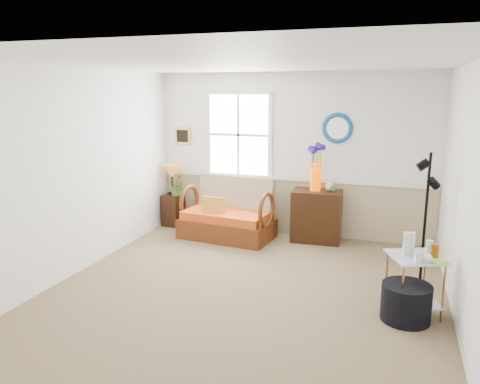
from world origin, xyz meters
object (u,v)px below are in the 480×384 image
(side_table, at_px, (414,285))
(floor_lamp, at_px, (425,222))
(cabinet, at_px, (317,216))
(lamp_stand, at_px, (173,210))
(ottoman, at_px, (406,302))
(loveseat, at_px, (227,209))

(side_table, xyz_separation_m, floor_lamp, (0.10, 0.73, 0.50))
(cabinet, height_order, side_table, cabinet)
(lamp_stand, height_order, ottoman, lamp_stand)
(cabinet, height_order, ottoman, cabinet)
(lamp_stand, bearing_deg, side_table, -29.49)
(ottoman, bearing_deg, cabinet, 119.49)
(loveseat, height_order, side_table, loveseat)
(lamp_stand, xyz_separation_m, side_table, (3.90, -2.20, 0.05))
(lamp_stand, height_order, cabinet, cabinet)
(loveseat, height_order, cabinet, loveseat)
(lamp_stand, height_order, side_table, side_table)
(cabinet, xyz_separation_m, ottoman, (1.31, -2.31, -0.21))
(floor_lamp, bearing_deg, cabinet, 123.08)
(loveseat, distance_m, side_table, 3.32)
(floor_lamp, bearing_deg, ottoman, -114.30)
(cabinet, height_order, floor_lamp, floor_lamp)
(cabinet, relative_size, side_table, 1.26)
(lamp_stand, distance_m, floor_lamp, 4.30)
(ottoman, bearing_deg, loveseat, 143.12)
(side_table, bearing_deg, loveseat, 146.33)
(loveseat, distance_m, lamp_stand, 1.21)
(side_table, xyz_separation_m, ottoman, (-0.07, -0.18, -0.13))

